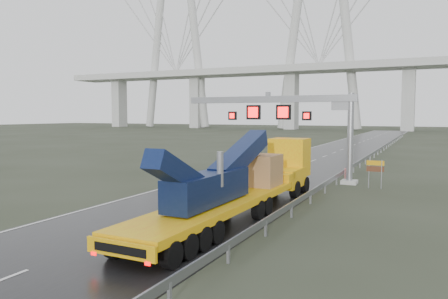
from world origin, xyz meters
The scene contains 7 objects.
ground centered at (0.00, 0.00, 0.00)m, with size 400.00×400.00×0.00m, color #2B3021.
road centered at (0.00, 40.00, 0.01)m, with size 11.00×200.00×0.02m, color black.
guardrail centered at (6.10, 30.00, 0.70)m, with size 0.20×140.00×1.40m, color gray, non-canonical shape.
sign_gantry centered at (2.10, 17.99, 5.61)m, with size 14.90×1.20×7.42m.
heavy_haul_truck centered at (3.40, 5.87, 1.78)m, with size 3.21×19.65×4.60m.
exit_sign_pair centered at (9.00, 16.60, 1.50)m, with size 1.25×0.10×2.14m.
striped_barrier centered at (6.45, 20.00, 0.50)m, with size 0.59×0.32×0.99m, color red.
Camera 1 is at (12.79, -17.30, 5.52)m, focal length 35.00 mm.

